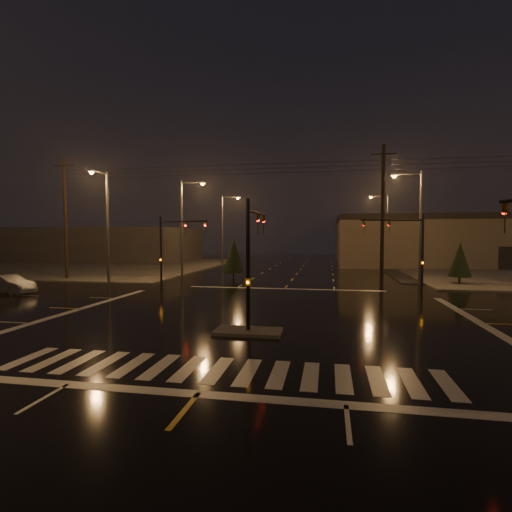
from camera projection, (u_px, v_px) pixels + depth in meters
name	position (u px, v px, depth m)	size (l,w,h in m)	color
ground	(263.00, 315.00, 21.81)	(140.00, 140.00, 0.00)	black
sidewalk_nw	(89.00, 266.00, 56.66)	(36.00, 36.00, 0.12)	#494641
median_island	(248.00, 331.00, 17.88)	(3.00, 1.60, 0.15)	#494641
crosswalk	(218.00, 370.00, 12.97)	(15.00, 2.60, 0.01)	beige
stop_bar_near	(198.00, 394.00, 11.01)	(16.00, 0.50, 0.01)	beige
stop_bar_far	(285.00, 289.00, 32.62)	(16.00, 0.50, 0.01)	beige
commercial_block	(103.00, 244.00, 69.20)	(30.00, 18.00, 5.60)	#3A3433
signal_mast_median	(252.00, 249.00, 18.60)	(0.25, 4.59, 6.00)	black
signal_mast_ne	(410.00, 243.00, 29.87)	(4.84, 1.86, 6.00)	black
signal_mast_nw	(170.00, 242.00, 33.28)	(4.84, 1.86, 6.00)	black
streetlight_1	(184.00, 221.00, 41.20)	(2.77, 0.32, 10.00)	#38383A
streetlight_2	(224.00, 225.00, 56.92)	(2.77, 0.32, 10.00)	#38383A
streetlight_3	(417.00, 219.00, 35.22)	(2.77, 0.32, 10.00)	#38383A
streetlight_4	(385.00, 225.00, 54.87)	(2.77, 0.32, 10.00)	#38383A
streetlight_5	(106.00, 219.00, 35.37)	(0.32, 2.77, 10.00)	#38383A
utility_pole_0	(65.00, 217.00, 39.19)	(2.20, 0.32, 12.00)	black
utility_pole_1	(383.00, 215.00, 33.81)	(2.20, 0.32, 12.00)	black
conifer_0	(460.00, 260.00, 35.34)	(1.96, 1.96, 3.76)	black
conifer_3	(234.00, 256.00, 39.39)	(2.15, 2.15, 4.06)	black
car_crossing	(9.00, 284.00, 29.88)	(1.50, 4.30, 1.42)	#5C6064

